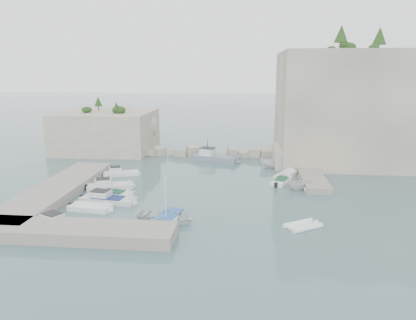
# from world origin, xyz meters

# --- Properties ---
(ground) EXTENTS (400.00, 400.00, 0.00)m
(ground) POSITION_xyz_m (0.00, 0.00, 0.00)
(ground) COLOR #47686A
(ground) RESTS_ON ground
(cliff_east) EXTENTS (26.00, 22.00, 17.00)m
(cliff_east) POSITION_xyz_m (23.00, 23.00, 8.50)
(cliff_east) COLOR beige
(cliff_east) RESTS_ON ground
(cliff_terrace) EXTENTS (8.00, 10.00, 2.50)m
(cliff_terrace) POSITION_xyz_m (13.00, 18.00, 1.25)
(cliff_terrace) COLOR beige
(cliff_terrace) RESTS_ON ground
(outcrop_west) EXTENTS (16.00, 14.00, 7.00)m
(outcrop_west) POSITION_xyz_m (-20.00, 25.00, 3.50)
(outcrop_west) COLOR beige
(outcrop_west) RESTS_ON ground
(quay_west) EXTENTS (5.00, 24.00, 1.10)m
(quay_west) POSITION_xyz_m (-17.00, -1.00, 0.55)
(quay_west) COLOR #9E9689
(quay_west) RESTS_ON ground
(quay_south) EXTENTS (18.00, 4.00, 1.10)m
(quay_south) POSITION_xyz_m (-10.00, -12.50, 0.55)
(quay_south) COLOR #9E9689
(quay_south) RESTS_ON ground
(ledge_east) EXTENTS (3.00, 16.00, 0.80)m
(ledge_east) POSITION_xyz_m (13.50, 10.00, 0.40)
(ledge_east) COLOR #9E9689
(ledge_east) RESTS_ON ground
(breakwater) EXTENTS (28.00, 3.00, 1.40)m
(breakwater) POSITION_xyz_m (-1.00, 22.00, 0.70)
(breakwater) COLOR beige
(breakwater) RESTS_ON ground
(motorboat_a) EXTENTS (5.47, 3.18, 1.40)m
(motorboat_a) POSITION_xyz_m (-12.26, 8.34, 0.00)
(motorboat_a) COLOR white
(motorboat_a) RESTS_ON ground
(motorboat_b) EXTENTS (6.36, 3.73, 1.40)m
(motorboat_b) POSITION_xyz_m (-11.71, 2.25, 0.00)
(motorboat_b) COLOR silver
(motorboat_b) RESTS_ON ground
(motorboat_c) EXTENTS (5.37, 3.10, 0.70)m
(motorboat_c) POSITION_xyz_m (-10.31, -0.71, 0.00)
(motorboat_c) COLOR silver
(motorboat_c) RESTS_ON ground
(motorboat_d) EXTENTS (7.01, 2.97, 1.40)m
(motorboat_d) POSITION_xyz_m (-10.15, -2.96, 0.00)
(motorboat_d) COLOR silver
(motorboat_d) RESTS_ON ground
(motorboat_e) EXTENTS (4.96, 2.48, 0.70)m
(motorboat_e) POSITION_xyz_m (-11.15, -5.53, 0.00)
(motorboat_e) COLOR white
(motorboat_e) RESTS_ON ground
(motorboat_f) EXTENTS (6.16, 4.41, 1.40)m
(motorboat_f) POSITION_xyz_m (-12.18, -10.63, 0.00)
(motorboat_f) COLOR silver
(motorboat_f) RESTS_ON ground
(rowboat) EXTENTS (6.15, 4.87, 1.15)m
(rowboat) POSITION_xyz_m (-2.64, -8.06, 0.00)
(rowboat) COLOR white
(rowboat) RESTS_ON ground
(inflatable_dinghy) EXTENTS (3.99, 3.44, 0.44)m
(inflatable_dinghy) POSITION_xyz_m (10.24, -8.20, 0.00)
(inflatable_dinghy) COLOR white
(inflatable_dinghy) RESTS_ON ground
(tender_east_a) EXTENTS (4.72, 4.45, 1.97)m
(tender_east_a) POSITION_xyz_m (11.36, 4.21, 0.00)
(tender_east_a) COLOR white
(tender_east_a) RESTS_ON ground
(tender_east_b) EXTENTS (3.23, 4.92, 0.70)m
(tender_east_b) POSITION_xyz_m (9.42, 6.69, 0.00)
(tender_east_b) COLOR white
(tender_east_b) RESTS_ON ground
(tender_east_c) EXTENTS (3.78, 5.32, 0.70)m
(tender_east_c) POSITION_xyz_m (10.20, 9.72, 0.00)
(tender_east_c) COLOR silver
(tender_east_c) RESTS_ON ground
(tender_east_d) EXTENTS (4.59, 1.93, 1.74)m
(tender_east_d) POSITION_xyz_m (9.08, 15.01, 0.00)
(tender_east_d) COLOR white
(tender_east_d) RESTS_ON ground
(work_boat) EXTENTS (8.33, 4.84, 2.20)m
(work_boat) POSITION_xyz_m (-0.01, 18.57, 0.00)
(work_boat) COLOR slate
(work_boat) RESTS_ON ground
(rowboat_mast) EXTENTS (0.10, 0.10, 4.20)m
(rowboat_mast) POSITION_xyz_m (-2.64, -8.06, 2.67)
(rowboat_mast) COLOR white
(rowboat_mast) RESTS_ON rowboat
(vegetation) EXTENTS (53.48, 13.88, 13.40)m
(vegetation) POSITION_xyz_m (17.83, 24.40, 17.93)
(vegetation) COLOR #1E4219
(vegetation) RESTS_ON ground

